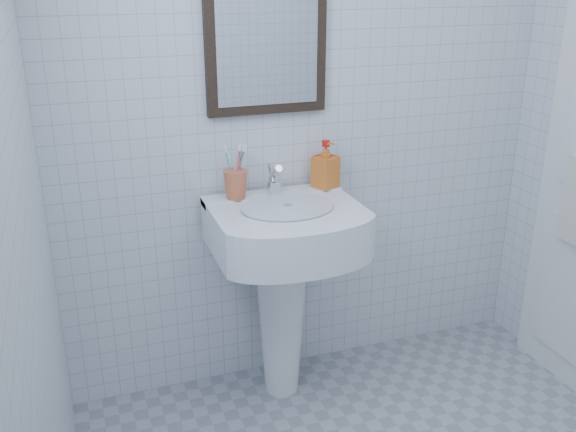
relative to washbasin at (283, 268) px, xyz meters
name	(u,v)px	position (x,y,z in m)	size (l,w,h in m)	color
wall_back	(309,107)	(0.19, 0.21, 0.63)	(2.20, 0.02, 2.50)	silver
wall_left	(23,253)	(-0.91, -0.99, 0.63)	(0.02, 2.40, 2.50)	silver
washbasin	(283,268)	(0.00, 0.00, 0.00)	(0.60, 0.44, 0.92)	white
faucet	(274,181)	(0.00, 0.11, 0.35)	(0.06, 0.13, 0.14)	silver
toothbrush_cup	(236,184)	(-0.16, 0.11, 0.35)	(0.10, 0.10, 0.12)	#BF5B37
soap_dispenser	(325,164)	(0.24, 0.13, 0.40)	(0.09, 0.09, 0.20)	#C64713
wall_mirror	(266,36)	(0.00, 0.19, 0.93)	(0.50, 0.04, 0.62)	black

